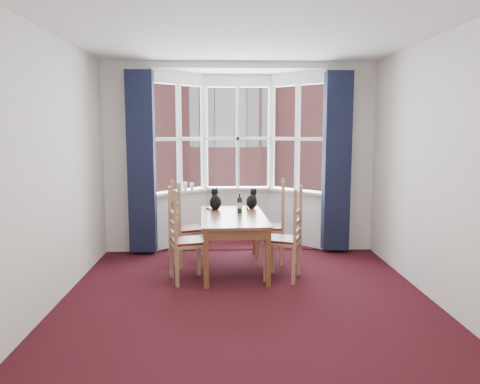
{
  "coord_description": "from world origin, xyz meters",
  "views": [
    {
      "loc": [
        -0.25,
        -4.71,
        1.82
      ],
      "look_at": [
        -0.04,
        1.05,
        1.05
      ],
      "focal_mm": 35.0,
      "sensor_mm": 36.0,
      "label": 1
    }
  ],
  "objects_px": {
    "dining_table": "(233,221)",
    "chair_right_far": "(276,229)",
    "chair_left_near": "(180,243)",
    "wine_bottle": "(240,204)",
    "chair_left_far": "(183,231)",
    "cat_right": "(252,200)",
    "chair_right_near": "(290,241)",
    "cat_left": "(215,201)",
    "candle_tall": "(185,186)",
    "candle_short": "(192,187)"
  },
  "relations": [
    {
      "from": "chair_right_near",
      "to": "wine_bottle",
      "type": "bearing_deg",
      "value": 133.03
    },
    {
      "from": "chair_right_near",
      "to": "wine_bottle",
      "type": "distance_m",
      "value": 0.94
    },
    {
      "from": "chair_right_near",
      "to": "candle_tall",
      "type": "height_order",
      "value": "candle_tall"
    },
    {
      "from": "chair_left_near",
      "to": "chair_right_far",
      "type": "bearing_deg",
      "value": 32.91
    },
    {
      "from": "wine_bottle",
      "to": "chair_left_near",
      "type": "bearing_deg",
      "value": -136.9
    },
    {
      "from": "candle_short",
      "to": "wine_bottle",
      "type": "bearing_deg",
      "value": -59.0
    },
    {
      "from": "cat_right",
      "to": "candle_tall",
      "type": "height_order",
      "value": "cat_right"
    },
    {
      "from": "chair_left_near",
      "to": "candle_short",
      "type": "xyz_separation_m",
      "value": [
        0.02,
        1.87,
        0.45
      ]
    },
    {
      "from": "chair_right_far",
      "to": "cat_left",
      "type": "relative_size",
      "value": 2.93
    },
    {
      "from": "dining_table",
      "to": "cat_left",
      "type": "height_order",
      "value": "cat_left"
    },
    {
      "from": "chair_left_far",
      "to": "candle_tall",
      "type": "xyz_separation_m",
      "value": [
        -0.05,
        1.13,
        0.46
      ]
    },
    {
      "from": "dining_table",
      "to": "cat_left",
      "type": "xyz_separation_m",
      "value": [
        -0.24,
        0.47,
        0.2
      ]
    },
    {
      "from": "dining_table",
      "to": "chair_left_near",
      "type": "bearing_deg",
      "value": -142.89
    },
    {
      "from": "dining_table",
      "to": "chair_right_far",
      "type": "height_order",
      "value": "chair_right_far"
    },
    {
      "from": "chair_left_near",
      "to": "cat_left",
      "type": "height_order",
      "value": "cat_left"
    },
    {
      "from": "candle_tall",
      "to": "candle_short",
      "type": "bearing_deg",
      "value": 16.18
    },
    {
      "from": "wine_bottle",
      "to": "candle_short",
      "type": "distance_m",
      "value": 1.38
    },
    {
      "from": "candle_short",
      "to": "candle_tall",
      "type": "bearing_deg",
      "value": -163.82
    },
    {
      "from": "dining_table",
      "to": "cat_right",
      "type": "distance_m",
      "value": 0.65
    },
    {
      "from": "chair_left_near",
      "to": "candle_short",
      "type": "distance_m",
      "value": 1.92
    },
    {
      "from": "chair_left_near",
      "to": "wine_bottle",
      "type": "bearing_deg",
      "value": 43.1
    },
    {
      "from": "chair_left_far",
      "to": "candle_short",
      "type": "bearing_deg",
      "value": 87.33
    },
    {
      "from": "chair_left_near",
      "to": "cat_left",
      "type": "relative_size",
      "value": 2.93
    },
    {
      "from": "chair_right_far",
      "to": "cat_right",
      "type": "distance_m",
      "value": 0.53
    },
    {
      "from": "chair_left_near",
      "to": "cat_left",
      "type": "distance_m",
      "value": 1.1
    },
    {
      "from": "dining_table",
      "to": "chair_left_near",
      "type": "relative_size",
      "value": 1.7
    },
    {
      "from": "chair_left_near",
      "to": "wine_bottle",
      "type": "relative_size",
      "value": 3.37
    },
    {
      "from": "dining_table",
      "to": "candle_short",
      "type": "height_order",
      "value": "candle_short"
    },
    {
      "from": "wine_bottle",
      "to": "cat_left",
      "type": "bearing_deg",
      "value": 140.24
    },
    {
      "from": "chair_right_near",
      "to": "cat_left",
      "type": "relative_size",
      "value": 2.93
    },
    {
      "from": "chair_left_near",
      "to": "candle_tall",
      "type": "relative_size",
      "value": 6.99
    },
    {
      "from": "chair_left_far",
      "to": "wine_bottle",
      "type": "height_order",
      "value": "wine_bottle"
    },
    {
      "from": "chair_right_far",
      "to": "cat_left",
      "type": "bearing_deg",
      "value": 169.35
    },
    {
      "from": "dining_table",
      "to": "chair_left_far",
      "type": "relative_size",
      "value": 1.7
    },
    {
      "from": "candle_tall",
      "to": "candle_short",
      "type": "xyz_separation_m",
      "value": [
        0.1,
        0.03,
        -0.01
      ]
    },
    {
      "from": "candle_short",
      "to": "chair_left_far",
      "type": "bearing_deg",
      "value": -92.67
    },
    {
      "from": "dining_table",
      "to": "chair_right_far",
      "type": "relative_size",
      "value": 1.7
    },
    {
      "from": "chair_right_far",
      "to": "cat_right",
      "type": "relative_size",
      "value": 3.09
    },
    {
      "from": "cat_left",
      "to": "wine_bottle",
      "type": "distance_m",
      "value": 0.43
    },
    {
      "from": "chair_right_near",
      "to": "cat_left",
      "type": "xyz_separation_m",
      "value": [
        -0.92,
        0.91,
        0.36
      ]
    },
    {
      "from": "chair_right_far",
      "to": "cat_right",
      "type": "bearing_deg",
      "value": 143.77
    },
    {
      "from": "dining_table",
      "to": "chair_right_near",
      "type": "relative_size",
      "value": 1.7
    },
    {
      "from": "dining_table",
      "to": "chair_left_far",
      "type": "bearing_deg",
      "value": 161.84
    },
    {
      "from": "cat_right",
      "to": "candle_short",
      "type": "relative_size",
      "value": 2.62
    },
    {
      "from": "wine_bottle",
      "to": "cat_right",
      "type": "bearing_deg",
      "value": 62.27
    },
    {
      "from": "chair_left_far",
      "to": "chair_right_near",
      "type": "bearing_deg",
      "value": -25.8
    },
    {
      "from": "chair_right_far",
      "to": "candle_short",
      "type": "relative_size",
      "value": 8.09
    },
    {
      "from": "chair_right_far",
      "to": "wine_bottle",
      "type": "distance_m",
      "value": 0.63
    },
    {
      "from": "dining_table",
      "to": "cat_right",
      "type": "relative_size",
      "value": 5.25
    },
    {
      "from": "dining_table",
      "to": "candle_tall",
      "type": "relative_size",
      "value": 11.88
    }
  ]
}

